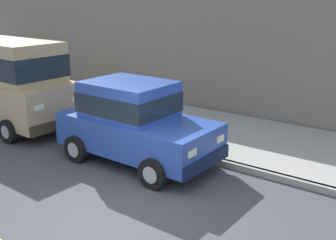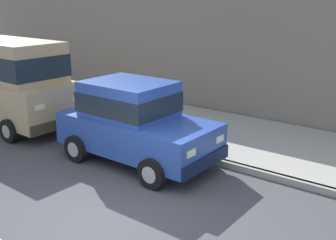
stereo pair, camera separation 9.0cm
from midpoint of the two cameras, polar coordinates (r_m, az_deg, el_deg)
The scene contains 7 objects.
ground_plane at distance 7.38m, azimuth -7.08°, elevation -13.53°, with size 80.00×80.00×0.00m, color #424247.
curb at distance 9.65m, azimuth 6.22°, elevation -5.48°, with size 0.16×64.00×0.14m, color gray.
sidewalk at distance 11.14m, azimuth 11.00°, elevation -2.61°, with size 3.60×64.00×0.14m, color #99968E.
car_blue_hatchback at distance 9.41m, azimuth -4.43°, elevation -0.15°, with size 1.99×3.82×1.88m.
car_tan_van at distance 13.03m, azimuth -21.23°, elevation 5.41°, with size 2.24×4.95×2.52m.
dog_brown at distance 10.86m, azimuth 5.41°, elevation -0.88°, with size 0.63×0.51×0.49m.
building_facade at distance 15.45m, azimuth -3.88°, elevation 10.14°, with size 0.50×20.00×3.87m, color slate.
Camera 2 is at (-4.49, -4.54, 3.70)m, focal length 43.83 mm.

